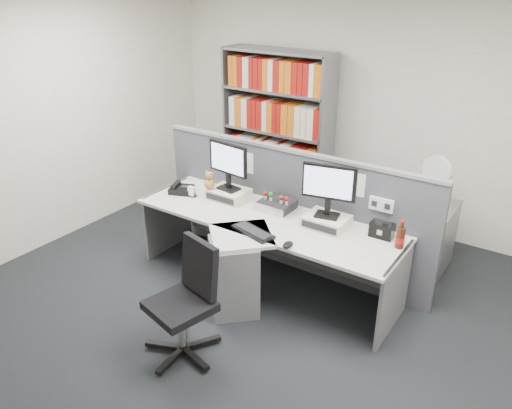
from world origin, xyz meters
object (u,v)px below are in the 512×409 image
Objects in this scene: desk_calendar at (192,192)px; desk_fan at (437,175)px; speaker at (382,230)px; keyboard at (253,232)px; monitor_left at (228,162)px; office_chair at (188,297)px; desk at (253,252)px; filing_cabinet at (427,237)px; desk_phone at (181,189)px; cola_bottle at (400,238)px; desktop_pc at (277,205)px; mouse at (288,245)px; shelving_unit at (277,134)px; monitor_right at (329,186)px.

desk_fan is (2.10, 1.19, 0.27)m from desk_calendar.
speaker is 0.38× the size of desk_fan.
keyboard is at bearing -127.01° from desk_fan.
monitor_left reaches higher than office_chair.
monitor_left is at bearing -176.94° from speaker.
desk_calendar is at bearing 166.77° from desk.
desk_calendar is 1.48m from office_chair.
keyboard reaches higher than filing_cabinet.
desk_phone reaches higher than filing_cabinet.
desk_fan is (-0.02, 1.03, 0.22)m from cola_bottle.
desk_fan is at bearing 38.13° from desktop_pc.
desktop_pc reaches higher than mouse.
desk is 1.33m from cola_bottle.
filing_cabinet is at bearing 79.73° from speaker.
monitor_left is 1.94× the size of cola_bottle.
desk_calendar is 0.05× the size of shelving_unit.
speaker is at bearing 24.42° from desk.
mouse is at bearing -55.78° from shelving_unit.
desk is 4.89× the size of desk_fan.
shelving_unit is at bearing 122.03° from desktop_pc.
office_chair is (0.02, -0.92, 0.05)m from desk.
desktop_pc is 0.33× the size of office_chair.
cola_bottle reaches higher than office_chair.
speaker is 1.04m from filing_cabinet.
desk_phone is at bearing 167.84° from desk.
speaker is at bearing 1.43° from desktop_pc.
desk is 2.77× the size of office_chair.
cola_bottle is 1.13m from filing_cabinet.
desk is 1.13m from desk_phone.
monitor_left is at bearing 145.34° from desk.
mouse is 1.74m from desk_fan.
desk is 5.35× the size of monitor_right.
mouse is 1.56m from desk_phone.
shelving_unit is (-1.93, 1.38, 0.19)m from speaker.
desk_phone is (-1.06, 0.23, 0.30)m from desk.
filing_cabinet is at bearing 38.13° from desktop_pc.
cola_bottle is 2.59m from shelving_unit.
office_chair is at bearing -88.37° from desktop_pc.
desktop_pc is 2.62× the size of mouse.
monitor_right is 0.67m from desktop_pc.
speaker is (1.05, 0.03, 0.03)m from desktop_pc.
mouse is at bearing 61.10° from office_chair.
desk_fan reaches higher than filing_cabinet.
desk is at bearing -13.23° from desk_calendar.
shelving_unit is (-0.97, 1.95, 0.24)m from keyboard.
monitor_right reaches higher than filing_cabinet.
desk_phone is at bearing 166.34° from mouse.
monitor_left is at bearing -180.00° from monitor_right.
desktop_pc is at bearing -178.57° from speaker.
filing_cabinet is at bearing 63.06° from office_chair.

